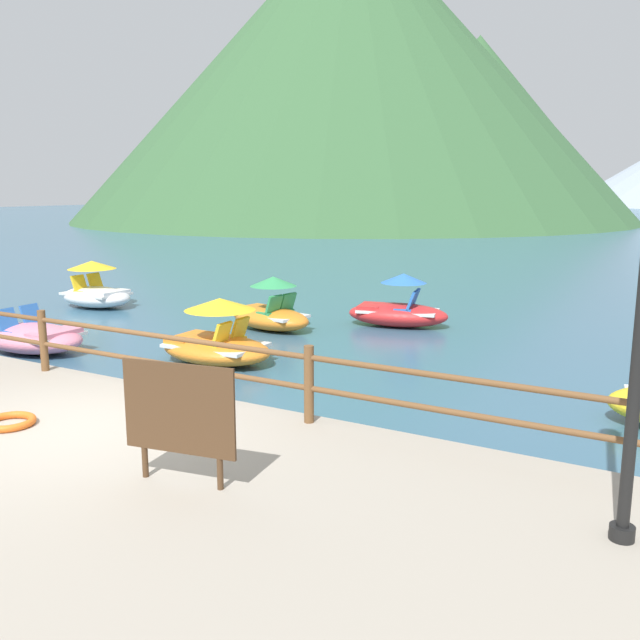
{
  "coord_description": "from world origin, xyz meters",
  "views": [
    {
      "loc": [
        6.38,
        -5.17,
        3.18
      ],
      "look_at": [
        0.56,
        5.0,
        0.9
      ],
      "focal_mm": 38.1,
      "sensor_mm": 36.0,
      "label": 1
    }
  ],
  "objects_px": {
    "sign_board": "(179,410)",
    "pedal_boat_5": "(33,337)",
    "pedal_boat_2": "(271,312)",
    "pedal_boat_3": "(96,291)",
    "life_ring": "(9,422)",
    "pedal_boat_1": "(398,309)",
    "pedal_boat_4": "(216,341)"
  },
  "relations": [
    {
      "from": "life_ring",
      "to": "pedal_boat_5",
      "type": "xyz_separation_m",
      "value": [
        -4.37,
        3.69,
        -0.16
      ]
    },
    {
      "from": "pedal_boat_1",
      "to": "sign_board",
      "type": "bearing_deg",
      "value": -78.56
    },
    {
      "from": "sign_board",
      "to": "pedal_boat_3",
      "type": "height_order",
      "value": "sign_board"
    },
    {
      "from": "sign_board",
      "to": "pedal_boat_3",
      "type": "xyz_separation_m",
      "value": [
        -10.15,
        8.14,
        -0.7
      ]
    },
    {
      "from": "pedal_boat_1",
      "to": "pedal_boat_3",
      "type": "height_order",
      "value": "pedal_boat_3"
    },
    {
      "from": "pedal_boat_1",
      "to": "pedal_boat_3",
      "type": "relative_size",
      "value": 1.15
    },
    {
      "from": "pedal_boat_2",
      "to": "pedal_boat_5",
      "type": "bearing_deg",
      "value": -124.77
    },
    {
      "from": "pedal_boat_3",
      "to": "pedal_boat_5",
      "type": "bearing_deg",
      "value": -55.55
    },
    {
      "from": "pedal_boat_3",
      "to": "pedal_boat_5",
      "type": "height_order",
      "value": "pedal_boat_3"
    },
    {
      "from": "sign_board",
      "to": "pedal_boat_3",
      "type": "relative_size",
      "value": 0.54
    },
    {
      "from": "life_ring",
      "to": "pedal_boat_1",
      "type": "height_order",
      "value": "pedal_boat_1"
    },
    {
      "from": "life_ring",
      "to": "pedal_boat_4",
      "type": "bearing_deg",
      "value": 97.96
    },
    {
      "from": "pedal_boat_5",
      "to": "life_ring",
      "type": "bearing_deg",
      "value": -40.17
    },
    {
      "from": "pedal_boat_4",
      "to": "pedal_boat_5",
      "type": "xyz_separation_m",
      "value": [
        -3.7,
        -1.1,
        -0.13
      ]
    },
    {
      "from": "pedal_boat_2",
      "to": "pedal_boat_3",
      "type": "bearing_deg",
      "value": 178.85
    },
    {
      "from": "pedal_boat_4",
      "to": "pedal_boat_5",
      "type": "relative_size",
      "value": 0.95
    },
    {
      "from": "sign_board",
      "to": "pedal_boat_2",
      "type": "relative_size",
      "value": 0.51
    },
    {
      "from": "sign_board",
      "to": "pedal_boat_1",
      "type": "bearing_deg",
      "value": 101.44
    },
    {
      "from": "life_ring",
      "to": "pedal_boat_1",
      "type": "distance_m",
      "value": 9.64
    },
    {
      "from": "pedal_boat_2",
      "to": "life_ring",
      "type": "bearing_deg",
      "value": -79.1
    },
    {
      "from": "pedal_boat_1",
      "to": "pedal_boat_2",
      "type": "height_order",
      "value": "pedal_boat_1"
    },
    {
      "from": "pedal_boat_1",
      "to": "pedal_boat_2",
      "type": "xyz_separation_m",
      "value": [
        -2.39,
        -1.78,
        -0.0
      ]
    },
    {
      "from": "pedal_boat_2",
      "to": "pedal_boat_5",
      "type": "relative_size",
      "value": 0.98
    },
    {
      "from": "sign_board",
      "to": "pedal_boat_1",
      "type": "relative_size",
      "value": 0.47
    },
    {
      "from": "sign_board",
      "to": "pedal_boat_5",
      "type": "relative_size",
      "value": 0.51
    },
    {
      "from": "life_ring",
      "to": "pedal_boat_3",
      "type": "relative_size",
      "value": 0.28
    },
    {
      "from": "pedal_boat_3",
      "to": "pedal_boat_5",
      "type": "relative_size",
      "value": 0.94
    },
    {
      "from": "life_ring",
      "to": "pedal_boat_1",
      "type": "relative_size",
      "value": 0.24
    },
    {
      "from": "sign_board",
      "to": "pedal_boat_5",
      "type": "xyz_separation_m",
      "value": [
        -7.24,
        3.9,
        -0.84
      ]
    },
    {
      "from": "sign_board",
      "to": "pedal_boat_2",
      "type": "distance_m",
      "value": 9.17
    },
    {
      "from": "sign_board",
      "to": "pedal_boat_2",
      "type": "bearing_deg",
      "value": 118.58
    },
    {
      "from": "life_ring",
      "to": "pedal_boat_5",
      "type": "distance_m",
      "value": 5.72
    }
  ]
}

